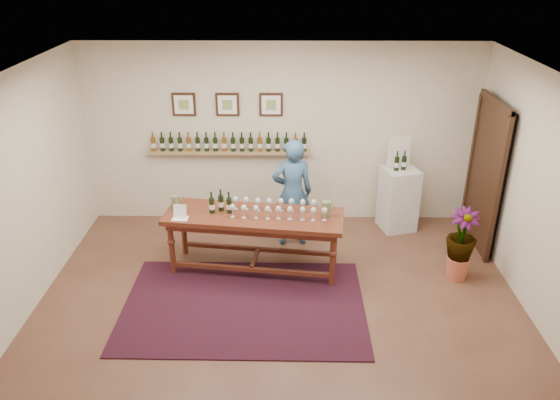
{
  "coord_description": "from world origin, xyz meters",
  "views": [
    {
      "loc": [
        0.07,
        -5.46,
        4.04
      ],
      "look_at": [
        0.0,
        0.8,
        1.1
      ],
      "focal_mm": 35.0,
      "sensor_mm": 36.0,
      "label": 1
    }
  ],
  "objects_px": {
    "display_pedestal": "(398,199)",
    "person": "(292,193)",
    "tasting_table": "(254,223)",
    "potted_plant": "(461,245)"
  },
  "relations": [
    {
      "from": "potted_plant",
      "to": "person",
      "type": "height_order",
      "value": "person"
    },
    {
      "from": "tasting_table",
      "to": "potted_plant",
      "type": "relative_size",
      "value": 2.77
    },
    {
      "from": "display_pedestal",
      "to": "person",
      "type": "relative_size",
      "value": 0.6
    },
    {
      "from": "tasting_table",
      "to": "person",
      "type": "height_order",
      "value": "person"
    },
    {
      "from": "display_pedestal",
      "to": "person",
      "type": "distance_m",
      "value": 1.74
    },
    {
      "from": "tasting_table",
      "to": "person",
      "type": "bearing_deg",
      "value": 62.15
    },
    {
      "from": "potted_plant",
      "to": "person",
      "type": "xyz_separation_m",
      "value": [
        -2.18,
        0.94,
        0.3
      ]
    },
    {
      "from": "person",
      "to": "potted_plant",
      "type": "bearing_deg",
      "value": 148.41
    },
    {
      "from": "tasting_table",
      "to": "person",
      "type": "relative_size",
      "value": 1.49
    },
    {
      "from": "display_pedestal",
      "to": "person",
      "type": "height_order",
      "value": "person"
    }
  ]
}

